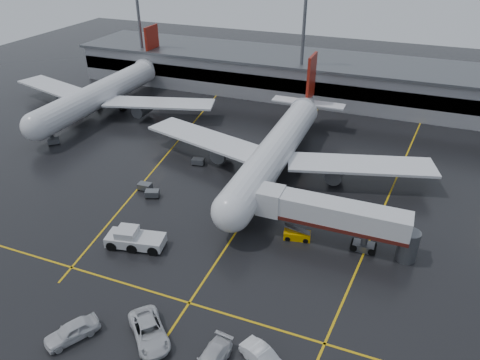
% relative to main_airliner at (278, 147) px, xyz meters
% --- Properties ---
extents(ground, '(220.00, 220.00, 0.00)m').
position_rel_main_airliner_xyz_m(ground, '(0.00, -9.70, -4.21)').
color(ground, black).
rests_on(ground, ground).
extents(apron_line_centre, '(0.25, 90.00, 0.02)m').
position_rel_main_airliner_xyz_m(apron_line_centre, '(0.00, -9.70, -4.20)').
color(apron_line_centre, gold).
rests_on(apron_line_centre, ground).
extents(apron_line_stop, '(60.00, 0.25, 0.02)m').
position_rel_main_airliner_xyz_m(apron_line_stop, '(0.00, -31.70, -4.20)').
color(apron_line_stop, gold).
rests_on(apron_line_stop, ground).
extents(apron_line_left, '(9.99, 69.35, 0.02)m').
position_rel_main_airliner_xyz_m(apron_line_left, '(-20.00, 0.30, -4.20)').
color(apron_line_left, gold).
rests_on(apron_line_left, ground).
extents(apron_line_right, '(7.57, 69.64, 0.02)m').
position_rel_main_airliner_xyz_m(apron_line_right, '(18.00, 0.30, -4.20)').
color(apron_line_right, gold).
rests_on(apron_line_right, ground).
extents(terminal, '(122.00, 19.00, 8.60)m').
position_rel_main_airliner_xyz_m(terminal, '(0.00, 38.23, 0.11)').
color(terminal, gray).
rests_on(terminal, ground).
extents(light_mast_left, '(3.00, 1.20, 25.45)m').
position_rel_main_airliner_xyz_m(light_mast_left, '(-45.00, 32.30, 10.27)').
color(light_mast_left, '#595B60').
rests_on(light_mast_left, ground).
extents(light_mast_mid, '(3.00, 1.20, 25.45)m').
position_rel_main_airliner_xyz_m(light_mast_mid, '(-5.00, 32.30, 10.27)').
color(light_mast_mid, '#595B60').
rests_on(light_mast_mid, ground).
extents(main_airliner, '(48.80, 45.60, 14.10)m').
position_rel_main_airliner_xyz_m(main_airliner, '(0.00, 0.00, 0.00)').
color(main_airliner, silver).
rests_on(main_airliner, ground).
extents(second_airliner, '(48.80, 45.60, 14.10)m').
position_rel_main_airliner_xyz_m(second_airliner, '(-42.00, 12.00, 0.00)').
color(second_airliner, silver).
rests_on(second_airliner, ground).
extents(jet_bridge, '(19.90, 3.40, 6.05)m').
position_rel_main_airliner_xyz_m(jet_bridge, '(11.87, -15.70, -0.28)').
color(jet_bridge, silver).
rests_on(jet_bridge, ground).
extents(pushback_tractor, '(7.63, 4.34, 2.57)m').
position_rel_main_airliner_xyz_m(pushback_tractor, '(-10.80, -25.45, -3.18)').
color(pushback_tractor, silver).
rests_on(pushback_tractor, ground).
extents(belt_loader, '(3.61, 2.16, 2.15)m').
position_rel_main_airliner_xyz_m(belt_loader, '(7.77, -16.61, -3.68)').
color(belt_loader, '#CF9000').
rests_on(belt_loader, ground).
extents(service_van_a, '(6.64, 6.53, 1.77)m').
position_rel_main_airliner_xyz_m(service_van_a, '(-1.47, -37.21, -3.32)').
color(service_van_a, silver).
rests_on(service_van_a, ground).
extents(service_van_b, '(2.75, 5.67, 1.59)m').
position_rel_main_airliner_xyz_m(service_van_b, '(5.44, -37.95, -3.41)').
color(service_van_b, silver).
rests_on(service_van_b, ground).
extents(service_van_c, '(5.29, 3.79, 1.66)m').
position_rel_main_airliner_xyz_m(service_van_c, '(9.89, -36.02, -3.38)').
color(service_van_c, silver).
rests_on(service_van_c, ground).
extents(service_van_d, '(4.47, 5.62, 1.79)m').
position_rel_main_airliner_xyz_m(service_van_d, '(-8.47, -39.95, -3.31)').
color(service_van_d, silver).
rests_on(service_van_d, ground).
extents(baggage_cart_a, '(2.33, 1.93, 1.12)m').
position_rel_main_airliner_xyz_m(baggage_cart_a, '(-14.73, -14.67, -3.58)').
color(baggage_cart_a, '#595B60').
rests_on(baggage_cart_a, ground).
extents(baggage_cart_b, '(2.06, 1.40, 1.12)m').
position_rel_main_airliner_xyz_m(baggage_cart_b, '(-16.86, -13.29, -3.58)').
color(baggage_cart_b, '#595B60').
rests_on(baggage_cart_b, ground).
extents(baggage_cart_c, '(2.20, 1.64, 1.12)m').
position_rel_main_airliner_xyz_m(baggage_cart_c, '(-12.92, -3.05, -3.58)').
color(baggage_cart_c, '#595B60').
rests_on(baggage_cart_c, ground).
extents(baggage_cart_d, '(2.34, 1.95, 1.12)m').
position_rel_main_airliner_xyz_m(baggage_cart_d, '(-46.56, -0.96, -3.58)').
color(baggage_cart_d, '#595B60').
rests_on(baggage_cart_d, ground).
extents(baggage_cart_e, '(2.35, 2.31, 1.12)m').
position_rel_main_airliner_xyz_m(baggage_cart_e, '(-40.98, -5.49, -3.58)').
color(baggage_cart_e, '#595B60').
rests_on(baggage_cart_e, ground).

